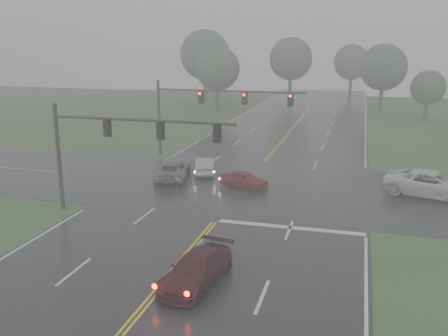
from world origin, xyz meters
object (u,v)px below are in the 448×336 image
(sedan_silver, at_px, (205,174))
(signal_gantry_far, at_px, (203,104))
(signal_gantry_near, at_px, (108,139))
(sedan_red, at_px, (244,188))
(car_grey, at_px, (173,179))
(sedan_maroon, at_px, (197,284))
(pickup_white, at_px, (431,197))

(sedan_silver, bearing_deg, signal_gantry_far, -87.93)
(sedan_silver, relative_size, signal_gantry_near, 0.36)
(sedan_red, height_order, signal_gantry_far, signal_gantry_far)
(car_grey, bearing_deg, sedan_maroon, 102.18)
(sedan_silver, distance_m, signal_gantry_near, 12.03)
(sedan_red, relative_size, car_grey, 0.71)
(sedan_maroon, bearing_deg, signal_gantry_far, 115.89)
(signal_gantry_far, bearing_deg, signal_gantry_near, -92.73)
(car_grey, height_order, signal_gantry_near, signal_gantry_near)
(sedan_maroon, xyz_separation_m, sedan_silver, (-5.39, 18.30, 0.00))
(sedan_silver, xyz_separation_m, signal_gantry_near, (-2.71, -10.71, 4.77))
(car_grey, bearing_deg, signal_gantry_far, -102.41)
(sedan_maroon, height_order, pickup_white, pickup_white)
(sedan_silver, bearing_deg, signal_gantry_near, 59.10)
(car_grey, bearing_deg, signal_gantry_near, 72.89)
(sedan_silver, height_order, signal_gantry_far, signal_gantry_far)
(sedan_red, height_order, sedan_silver, sedan_silver)
(sedan_red, distance_m, signal_gantry_far, 11.64)
(sedan_red, relative_size, pickup_white, 0.57)
(sedan_maroon, height_order, signal_gantry_far, signal_gantry_far)
(sedan_red, relative_size, signal_gantry_near, 0.31)
(sedan_silver, bearing_deg, pickup_white, 157.77)
(signal_gantry_near, relative_size, signal_gantry_far, 0.85)
(signal_gantry_near, height_order, signal_gantry_far, signal_gantry_far)
(signal_gantry_near, xyz_separation_m, signal_gantry_far, (0.78, 16.40, 0.22))
(sedan_maroon, xyz_separation_m, signal_gantry_near, (-8.10, 7.59, 4.77))
(car_grey, distance_m, signal_gantry_near, 9.91)
(pickup_white, height_order, signal_gantry_far, signal_gantry_far)
(sedan_maroon, xyz_separation_m, signal_gantry_far, (-7.32, 23.99, 4.99))
(car_grey, bearing_deg, sedan_red, 158.84)
(sedan_red, bearing_deg, signal_gantry_near, 153.13)
(car_grey, relative_size, signal_gantry_far, 0.37)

